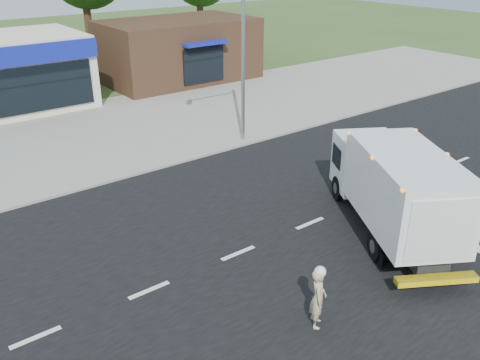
{
  "coord_description": "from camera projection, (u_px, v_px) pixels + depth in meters",
  "views": [
    {
      "loc": [
        -10.77,
        -10.35,
        8.44
      ],
      "look_at": [
        -1.98,
        1.25,
        1.7
      ],
      "focal_mm": 38.0,
      "sensor_mm": 36.0,
      "label": 1
    }
  ],
  "objects": [
    {
      "name": "ground",
      "position": [
        310.0,
        224.0,
        16.94
      ],
      "size": [
        120.0,
        120.0,
        0.0
      ],
      "primitive_type": "plane",
      "color": "#385123",
      "rests_on": "ground"
    },
    {
      "name": "road_asphalt",
      "position": [
        310.0,
        224.0,
        16.93
      ],
      "size": [
        60.0,
        14.0,
        0.02
      ],
      "primitive_type": "cube",
      "color": "black",
      "rests_on": "ground"
    },
    {
      "name": "sidewalk",
      "position": [
        182.0,
        150.0,
        22.84
      ],
      "size": [
        60.0,
        2.4,
        0.12
      ],
      "primitive_type": "cube",
      "color": "gray",
      "rests_on": "ground"
    },
    {
      "name": "parking_apron",
      "position": [
        125.0,
        119.0,
        27.06
      ],
      "size": [
        60.0,
        9.0,
        0.02
      ],
      "primitive_type": "cube",
      "color": "gray",
      "rests_on": "ground"
    },
    {
      "name": "lane_markings",
      "position": [
        368.0,
        227.0,
        16.69
      ],
      "size": [
        55.2,
        7.0,
        0.01
      ],
      "color": "silver",
      "rests_on": "road_asphalt"
    },
    {
      "name": "ems_box_truck",
      "position": [
        394.0,
        184.0,
        15.65
      ],
      "size": [
        5.26,
        6.94,
        3.02
      ],
      "rotation": [
        0.0,
        0.0,
        1.04
      ],
      "color": "black",
      "rests_on": "ground"
    },
    {
      "name": "emergency_worker",
      "position": [
        318.0,
        297.0,
        12.08
      ],
      "size": [
        0.68,
        0.68,
        1.69
      ],
      "rotation": [
        0.0,
        0.0,
        0.79
      ],
      "color": "tan",
      "rests_on": "ground"
    },
    {
      "name": "brown_storefront",
      "position": [
        179.0,
        50.0,
        34.38
      ],
      "size": [
        10.0,
        6.7,
        4.0
      ],
      "color": "#382316",
      "rests_on": "ground"
    },
    {
      "name": "traffic_signal_pole",
      "position": [
        231.0,
        36.0,
        21.65
      ],
      "size": [
        3.51,
        0.25,
        8.0
      ],
      "color": "gray",
      "rests_on": "ground"
    }
  ]
}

